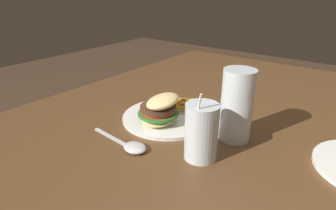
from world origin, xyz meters
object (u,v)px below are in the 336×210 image
(juice_glass, at_px, (201,134))
(spoon, at_px, (133,147))
(meal_plate_near, at_px, (165,112))
(beer_glass, at_px, (237,107))

(juice_glass, xyz_separation_m, spoon, (0.07, -0.15, -0.05))
(meal_plate_near, distance_m, juice_glass, 0.20)
(beer_glass, distance_m, juice_glass, 0.13)
(beer_glass, bearing_deg, spoon, -40.28)
(beer_glass, height_order, juice_glass, beer_glass)
(beer_glass, xyz_separation_m, juice_glass, (0.13, -0.02, -0.03))
(beer_glass, bearing_deg, juice_glass, -10.48)
(beer_glass, relative_size, spoon, 0.96)
(meal_plate_near, bearing_deg, beer_glass, 99.48)
(spoon, bearing_deg, meal_plate_near, 105.84)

